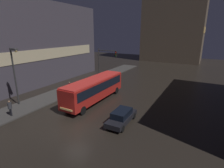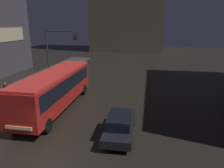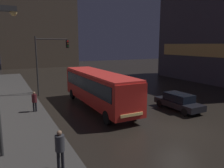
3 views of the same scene
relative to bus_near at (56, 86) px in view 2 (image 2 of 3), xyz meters
The scene contains 6 objects.
ground_plane 7.79m from the bus_near, 69.79° to the right, with size 120.00×120.00×0.00m, color black.
sidewalk_left 7.27m from the bus_near, 155.47° to the left, with size 4.00×48.00×0.15m.
bus_near is the anchor object (origin of this frame).
car_taxi 7.01m from the bus_near, 32.42° to the right, with size 1.81×4.40×1.42m.
pedestrian_near 5.37m from the bus_near, behind, with size 0.50×0.50×1.65m.
traffic_light_main 8.07m from the bus_near, 111.08° to the left, with size 3.64×0.35×6.39m.
Camera 2 is at (4.87, -9.10, 6.95)m, focal length 35.00 mm.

